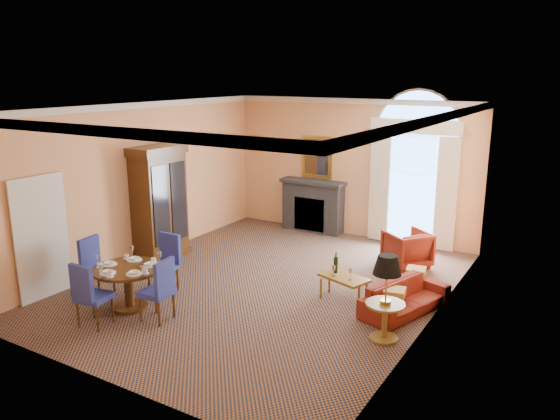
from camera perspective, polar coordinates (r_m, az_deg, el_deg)
The scene contains 12 objects.
ground at distance 10.07m, azimuth -1.48°, elevation -7.79°, with size 7.50×7.50×0.00m, color #13233D.
room_envelope at distance 10.00m, azimuth 0.37°, elevation 6.96°, with size 6.04×7.52×3.45m.
armoire at distance 11.49m, azimuth -12.52°, elevation 0.56°, with size 0.67×1.19×2.34m.
dining_table at distance 9.25m, azimuth -15.60°, elevation -6.81°, with size 1.13×1.13×0.91m.
dining_chair_north at distance 9.84m, azimuth -11.79°, elevation -5.02°, with size 0.53×0.53×1.03m.
dining_chair_south at distance 8.74m, azimuth -19.39°, elevation -8.03°, with size 0.53×0.53×1.03m.
dining_chair_east at distance 8.64m, azimuth -12.38°, elevation -7.79°, with size 0.51×0.50×1.03m.
dining_chair_west at distance 9.96m, azimuth -18.90°, elevation -5.26°, with size 0.51×0.50×1.03m.
sofa at distance 9.15m, azimuth 12.97°, elevation -8.88°, with size 1.66×0.65×0.49m, color maroon.
armchair at distance 11.17m, azimuth 13.13°, elevation -3.95°, with size 0.77×0.80×0.73m, color maroon.
coffee_table at distance 9.37m, azimuth 6.61°, elevation -6.99°, with size 0.93×0.69×0.78m.
side_table at distance 7.96m, azimuth 11.05°, elevation -7.85°, with size 0.57×0.57×1.26m.
Camera 1 is at (5.03, -7.87, 3.77)m, focal length 35.00 mm.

